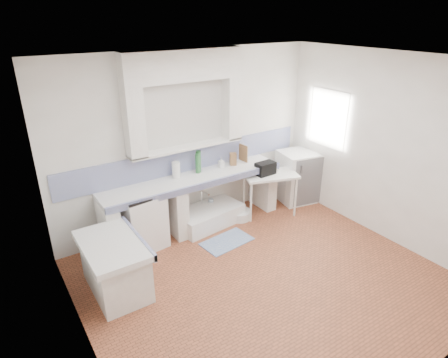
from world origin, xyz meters
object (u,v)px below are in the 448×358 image
fridge (297,177)px  side_table (269,194)px  sink (209,217)px  stove (142,221)px

fridge → side_table: bearing=-158.6°
side_table → fridge: size_ratio=0.95×
sink → fridge: size_ratio=1.18×
sink → stove: bearing=173.0°
sink → side_table: 1.14m
stove → sink: stove is taller
fridge → sink: bearing=-172.9°
side_table → fridge: fridge is taller
sink → side_table: side_table is taller
stove → sink: bearing=-6.1°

